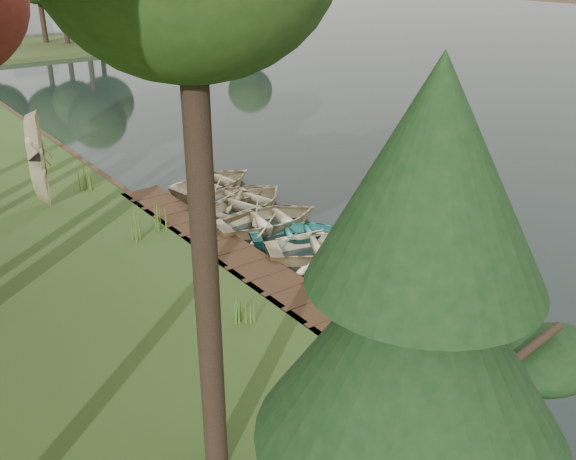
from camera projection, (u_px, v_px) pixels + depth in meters
ground at (288, 257)px, 20.99m from camera, size 300.00×300.00×0.00m
water at (440, 70)px, 51.91m from camera, size 130.00×200.00×0.05m
boardwalk at (247, 266)px, 20.06m from camera, size 1.60×16.00×0.30m
peninsula at (48, 47)px, 61.95m from camera, size 50.00×14.00×0.45m
rowboat_0 at (422, 300)px, 17.74m from camera, size 3.14×2.28×0.64m
rowboat_1 at (375, 279)px, 18.74m from camera, size 3.75×2.85×0.73m
rowboat_2 at (355, 264)px, 19.75m from camera, size 3.04×2.21×0.62m
rowboat_3 at (326, 244)px, 20.82m from camera, size 4.74×4.13×0.82m
rowboat_4 at (296, 231)px, 21.93m from camera, size 3.81×3.31×0.66m
rowboat_5 at (268, 217)px, 22.88m from camera, size 4.30×3.31×0.82m
rowboat_6 at (248, 200)px, 24.40m from camera, size 4.53×3.83×0.80m
rowboat_7 at (237, 193)px, 25.36m from camera, size 3.19×2.37×0.64m
rowboat_8 at (213, 180)px, 26.47m from camera, size 4.16×3.25×0.79m
stored_rowboat at (47, 197)px, 24.11m from camera, size 4.24×3.64×0.74m
pine_tree at (412, 394)px, 5.83m from camera, size 3.80×3.80×8.41m
reeds_0 at (243, 307)px, 16.69m from camera, size 0.60×0.60×0.88m
reeds_1 at (161, 216)px, 22.12m from camera, size 0.60×0.60×0.98m
reeds_2 at (135, 225)px, 21.23m from camera, size 0.60×0.60×1.15m
reeds_3 at (85, 178)px, 25.63m from camera, size 0.60×0.60×1.00m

